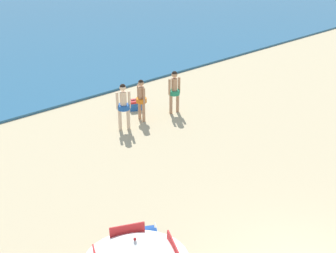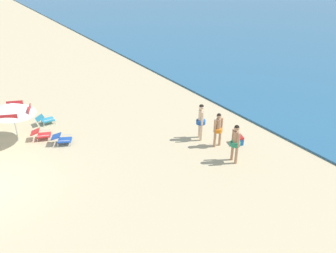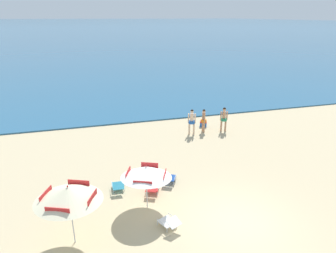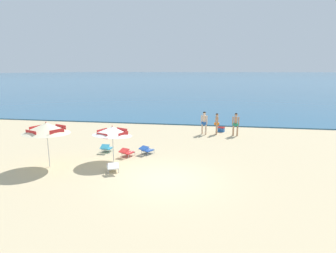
{
  "view_description": "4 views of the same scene",
  "coord_description": "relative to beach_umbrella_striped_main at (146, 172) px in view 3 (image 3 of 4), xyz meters",
  "views": [
    {
      "loc": [
        -7.16,
        -3.99,
        7.87
      ],
      "look_at": [
        0.89,
        5.96,
        1.49
      ],
      "focal_mm": 50.6,
      "sensor_mm": 36.0,
      "label": 1
    },
    {
      "loc": [
        12.8,
        -0.37,
        8.34
      ],
      "look_at": [
        1.23,
        7.4,
        1.08
      ],
      "focal_mm": 38.1,
      "sensor_mm": 36.0,
      "label": 2
    },
    {
      "loc": [
        -5.18,
        -8.45,
        7.63
      ],
      "look_at": [
        -0.75,
        7.4,
        1.42
      ],
      "focal_mm": 31.49,
      "sensor_mm": 36.0,
      "label": 3
    },
    {
      "loc": [
        2.01,
        -11.52,
        4.84
      ],
      "look_at": [
        -0.81,
        5.52,
        1.29
      ],
      "focal_mm": 29.16,
      "sensor_mm": 36.0,
      "label": 4
    }
  ],
  "objects": [
    {
      "name": "ground_plane",
      "position": [
        3.2,
        -1.9,
        -1.7
      ],
      "size": [
        800.0,
        800.0,
        0.0
      ],
      "primitive_type": "plane",
      "color": "tan"
    },
    {
      "name": "ocean_water",
      "position": [
        3.2,
        410.54,
        -1.65
      ],
      "size": [
        800.0,
        800.0,
        0.1
      ],
      "primitive_type": "cube",
      "color": "#285B7F",
      "rests_on": "ground"
    },
    {
      "name": "beach_umbrella_striped_main",
      "position": [
        0.0,
        0.0,
        0.0
      ],
      "size": [
        2.85,
        2.86,
        2.04
      ],
      "color": "silver",
      "rests_on": "ground"
    },
    {
      "name": "beach_umbrella_striped_second",
      "position": [
        -2.92,
        -1.34,
        0.34
      ],
      "size": [
        3.22,
        3.22,
        2.36
      ],
      "color": "silver",
      "rests_on": "ground"
    },
    {
      "name": "lounge_chair_under_umbrella",
      "position": [
        0.44,
        0.96,
        -1.42
      ],
      "size": [
        0.82,
        1.0,
        0.51
      ],
      "color": "red",
      "rests_on": "ground"
    },
    {
      "name": "lounge_chair_beside_umbrella",
      "position": [
        -1.03,
        1.6,
        -1.42
      ],
      "size": [
        0.6,
        0.9,
        0.52
      ],
      "color": "teal",
      "rests_on": "ground"
    },
    {
      "name": "lounge_chair_facing_sea",
      "position": [
        0.55,
        -1.52,
        -1.42
      ],
      "size": [
        0.85,
        1.02,
        0.51
      ],
      "color": "white",
      "rests_on": "ground"
    },
    {
      "name": "lounge_chair_spare_folded",
      "position": [
        1.44,
        1.62,
        -1.42
      ],
      "size": [
        0.87,
        1.0,
        0.5
      ],
      "color": "#1E4799",
      "rests_on": "ground"
    },
    {
      "name": "person_standing_near_shore",
      "position": [
        4.6,
        7.23,
        -0.66
      ],
      "size": [
        0.49,
        0.44,
        1.78
      ],
      "color": "beige",
      "rests_on": "ground"
    },
    {
      "name": "person_standing_beside",
      "position": [
        5.55,
        7.45,
        -0.74
      ],
      "size": [
        0.4,
        0.49,
        1.65
      ],
      "color": "tan",
      "rests_on": "ground"
    },
    {
      "name": "person_wading_in",
      "position": [
        6.95,
        7.18,
        -0.69
      ],
      "size": [
        0.51,
        0.43,
        1.74
      ],
      "color": "tan",
      "rests_on": "ground"
    },
    {
      "name": "cooler_box",
      "position": [
        5.94,
        8.41,
        -1.49
      ],
      "size": [
        0.59,
        0.51,
        0.43
      ],
      "color": "#1E56A8",
      "rests_on": "ground"
    }
  ]
}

